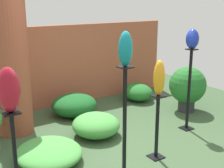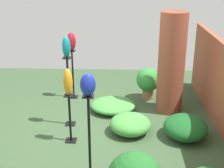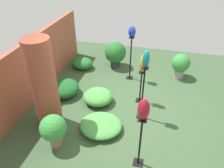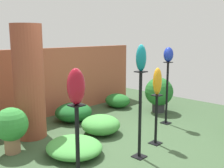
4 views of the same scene
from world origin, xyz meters
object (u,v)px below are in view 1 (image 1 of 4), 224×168
(pedestal_amber, at_px, (157,130))
(potted_plant_back_center, at_px, (188,86))
(art_vase_amber, at_px, (159,78))
(pedestal_teal, at_px, (125,127))
(art_vase_cobalt, at_px, (192,39))
(art_vase_teal, at_px, (125,49))
(art_vase_ruby, at_px, (9,90))
(pedestal_cobalt, at_px, (189,93))
(brick_pillar, at_px, (11,69))

(pedestal_amber, distance_m, potted_plant_back_center, 2.14)
(art_vase_amber, bearing_deg, pedestal_teal, -169.45)
(pedestal_teal, bearing_deg, art_vase_cobalt, 18.87)
(art_vase_cobalt, xyz_separation_m, art_vase_teal, (-1.79, -0.61, 0.07))
(art_vase_teal, xyz_separation_m, art_vase_ruby, (-1.42, -0.15, -0.24))
(art_vase_ruby, bearing_deg, art_vase_cobalt, 13.31)
(pedestal_cobalt, bearing_deg, art_vase_teal, -161.13)
(art_vase_teal, distance_m, art_vase_ruby, 1.44)
(pedestal_amber, xyz_separation_m, potted_plant_back_center, (1.80, 1.14, 0.10))
(pedestal_cobalt, height_order, art_vase_teal, art_vase_teal)
(art_vase_amber, bearing_deg, art_vase_cobalt, 23.33)
(art_vase_teal, bearing_deg, art_vase_amber, 10.55)
(pedestal_teal, distance_m, potted_plant_back_center, 2.77)
(brick_pillar, bearing_deg, pedestal_teal, -70.14)
(art_vase_cobalt, distance_m, art_vase_teal, 1.89)
(pedestal_teal, xyz_separation_m, art_vase_ruby, (-1.42, -0.15, 0.75))
(pedestal_cobalt, bearing_deg, art_vase_ruby, -166.69)
(pedestal_teal, bearing_deg, potted_plant_back_center, 27.22)
(pedestal_cobalt, height_order, pedestal_amber, pedestal_cobalt)
(potted_plant_back_center, bearing_deg, art_vase_teal, -152.78)
(art_vase_amber, bearing_deg, pedestal_cobalt, 23.33)
(pedestal_amber, bearing_deg, art_vase_amber, 135.00)
(pedestal_cobalt, relative_size, potted_plant_back_center, 1.55)
(pedestal_teal, xyz_separation_m, art_vase_amber, (0.65, 0.12, 0.52))
(pedestal_teal, relative_size, art_vase_ruby, 3.37)
(pedestal_cobalt, relative_size, art_vase_ruby, 3.31)
(pedestal_teal, distance_m, art_vase_ruby, 1.61)
(pedestal_cobalt, bearing_deg, art_vase_cobalt, 90.00)
(pedestal_cobalt, relative_size, art_vase_amber, 2.86)
(art_vase_teal, xyz_separation_m, art_vase_amber, (0.65, 0.12, -0.47))
(art_vase_cobalt, relative_size, potted_plant_back_center, 0.36)
(brick_pillar, xyz_separation_m, pedestal_cobalt, (2.56, -1.52, -0.46))
(pedestal_amber, bearing_deg, art_vase_cobalt, 23.33)
(pedestal_cobalt, relative_size, art_vase_teal, 3.39)
(brick_pillar, distance_m, art_vase_amber, 2.46)
(brick_pillar, distance_m, pedestal_teal, 2.31)
(pedestal_teal, bearing_deg, art_vase_ruby, -174.09)
(art_vase_ruby, distance_m, potted_plant_back_center, 4.22)
(art_vase_amber, bearing_deg, brick_pillar, 125.33)
(pedestal_amber, height_order, art_vase_ruby, art_vase_ruby)
(pedestal_amber, height_order, art_vase_teal, art_vase_teal)
(brick_pillar, height_order, art_vase_cobalt, brick_pillar)
(art_vase_cobalt, bearing_deg, pedestal_amber, -156.67)
(pedestal_cobalt, bearing_deg, pedestal_teal, -161.13)
(pedestal_teal, distance_m, pedestal_amber, 0.71)
(art_vase_cobalt, distance_m, art_vase_amber, 1.30)
(art_vase_cobalt, distance_m, art_vase_ruby, 3.30)
(art_vase_amber, bearing_deg, potted_plant_back_center, 32.35)
(art_vase_amber, distance_m, potted_plant_back_center, 2.24)
(pedestal_amber, distance_m, art_vase_ruby, 2.31)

